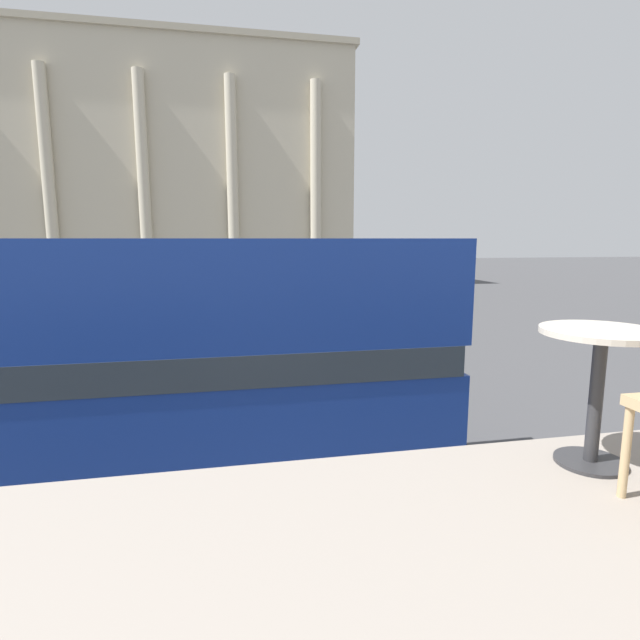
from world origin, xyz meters
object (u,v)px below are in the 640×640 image
at_px(double_decker_bus, 109,368).
at_px(traffic_light_near, 252,307).
at_px(pedestrian_black, 52,309).
at_px(cafe_dining_table, 599,366).
at_px(plaza_building_left, 152,171).
at_px(pedestrian_red, 359,293).
at_px(traffic_light_far, 136,274).
at_px(traffic_light_mid, 161,289).
at_px(pedestrian_yellow, 255,311).

relative_size(double_decker_bus, traffic_light_near, 2.58).
height_order(double_decker_bus, pedestrian_black, double_decker_bus).
distance_m(cafe_dining_table, pedestrian_black, 25.50).
bearing_deg(cafe_dining_table, plaza_building_left, 99.19).
xyz_separation_m(traffic_light_near, pedestrian_red, (7.64, 17.09, -1.65)).
relative_size(traffic_light_far, pedestrian_red, 2.30).
bearing_deg(traffic_light_near, pedestrian_black, 122.64).
bearing_deg(traffic_light_near, plaza_building_left, 99.94).
distance_m(traffic_light_near, pedestrian_black, 16.04).
distance_m(traffic_light_near, traffic_light_far, 15.05).
relative_size(traffic_light_mid, pedestrian_black, 2.14).
distance_m(pedestrian_red, pedestrian_black, 16.65).
relative_size(pedestrian_red, pedestrian_yellow, 0.96).
relative_size(plaza_building_left, traffic_light_far, 9.14).
relative_size(double_decker_bus, cafe_dining_table, 14.15).
bearing_deg(traffic_light_far, plaza_building_left, 93.83).
bearing_deg(traffic_light_far, cafe_dining_table, -76.12).
bearing_deg(plaza_building_left, pedestrian_yellow, -74.51).
relative_size(double_decker_bus, plaza_building_left, 0.29).
xyz_separation_m(double_decker_bus, traffic_light_mid, (-0.60, 12.84, -0.07)).
xyz_separation_m(plaza_building_left, pedestrian_black, (-2.28, -22.64, -9.33)).
bearing_deg(plaza_building_left, cafe_dining_table, -80.81).
height_order(plaza_building_left, traffic_light_far, plaza_building_left).
relative_size(cafe_dining_table, traffic_light_near, 0.18).
bearing_deg(traffic_light_mid, cafe_dining_table, -77.24).
xyz_separation_m(cafe_dining_table, pedestrian_red, (6.51, 27.07, -2.66)).
distance_m(double_decker_bus, traffic_light_near, 5.09).
relative_size(traffic_light_near, traffic_light_mid, 1.15).
distance_m(traffic_light_near, traffic_light_mid, 8.90).
relative_size(plaza_building_left, pedestrian_yellow, 20.17).
xyz_separation_m(cafe_dining_table, traffic_light_near, (-1.13, 9.99, -1.01)).
height_order(plaza_building_left, pedestrian_yellow, plaza_building_left).
xyz_separation_m(pedestrian_red, pedestrian_yellow, (-6.83, -6.73, 0.04)).
relative_size(cafe_dining_table, pedestrian_black, 0.45).
relative_size(traffic_light_near, pedestrian_black, 2.45).
bearing_deg(pedestrian_black, pedestrian_yellow, -158.96).
bearing_deg(double_decker_bus, pedestrian_yellow, 70.68).
distance_m(traffic_light_far, pedestrian_red, 12.91).
relative_size(cafe_dining_table, traffic_light_mid, 0.21).
bearing_deg(double_decker_bus, traffic_light_far, 90.38).
bearing_deg(cafe_dining_table, pedestrian_red, 76.49).
bearing_deg(traffic_light_mid, pedestrian_red, 39.29).
distance_m(plaza_building_left, pedestrian_black, 24.59).
height_order(traffic_light_mid, traffic_light_far, traffic_light_far).
distance_m(traffic_light_mid, pedestrian_black, 7.66).
bearing_deg(pedestrian_yellow, traffic_light_mid, 171.89).
xyz_separation_m(plaza_building_left, pedestrian_yellow, (7.13, -25.71, -9.26)).
height_order(double_decker_bus, cafe_dining_table, double_decker_bus).
relative_size(pedestrian_red, pedestrian_black, 1.02).
distance_m(cafe_dining_table, traffic_light_near, 10.10).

